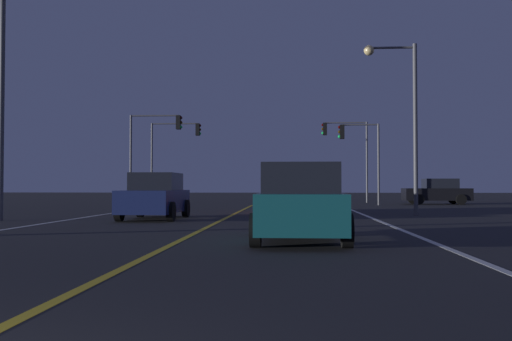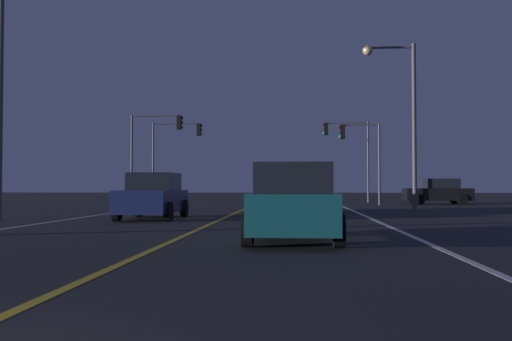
{
  "view_description": "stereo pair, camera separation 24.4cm",
  "coord_description": "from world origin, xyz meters",
  "px_view_note": "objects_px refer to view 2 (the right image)",
  "views": [
    {
      "loc": [
        2.48,
        -2.19,
        1.22
      ],
      "look_at": [
        0.52,
        28.64,
        2.07
      ],
      "focal_mm": 39.43,
      "sensor_mm": 36.0,
      "label": 1
    },
    {
      "loc": [
        2.73,
        -2.19,
        1.22
      ],
      "look_at": [
        0.52,
        28.64,
        2.07
      ],
      "focal_mm": 39.43,
      "sensor_mm": 36.0,
      "label": 2
    }
  ],
  "objects_px": {
    "car_lead_same_lane": "(293,204)",
    "traffic_light_far_left": "(176,143)",
    "traffic_light_near_left": "(156,138)",
    "car_ahead_far": "(293,195)",
    "street_lamp_right_far": "(401,104)",
    "car_crossing_side": "(438,192)",
    "car_oncoming": "(153,197)",
    "traffic_light_near_right": "(360,145)",
    "street_lamp_left_mid": "(16,71)",
    "traffic_light_far_right": "(347,143)"
  },
  "relations": [
    {
      "from": "car_ahead_far",
      "to": "traffic_light_far_left",
      "type": "xyz_separation_m",
      "value": [
        -8.82,
        15.79,
        3.58
      ]
    },
    {
      "from": "car_oncoming",
      "to": "street_lamp_left_mid",
      "type": "bearing_deg",
      "value": -73.78
    },
    {
      "from": "car_ahead_far",
      "to": "traffic_light_far_right",
      "type": "bearing_deg",
      "value": -13.73
    },
    {
      "from": "traffic_light_near_left",
      "to": "street_lamp_left_mid",
      "type": "xyz_separation_m",
      "value": [
        -0.75,
        -16.84,
        0.94
      ]
    },
    {
      "from": "traffic_light_far_right",
      "to": "street_lamp_right_far",
      "type": "xyz_separation_m",
      "value": [
        0.71,
        -17.44,
        0.29
      ]
    },
    {
      "from": "street_lamp_right_far",
      "to": "street_lamp_left_mid",
      "type": "bearing_deg",
      "value": 18.9
    },
    {
      "from": "car_oncoming",
      "to": "street_lamp_right_far",
      "type": "height_order",
      "value": "street_lamp_right_far"
    },
    {
      "from": "car_ahead_far",
      "to": "car_lead_same_lane",
      "type": "xyz_separation_m",
      "value": [
        0.08,
        -13.17,
        0.0
      ]
    },
    {
      "from": "car_oncoming",
      "to": "car_ahead_far",
      "type": "xyz_separation_m",
      "value": [
        5.12,
        5.21,
        0.0
      ]
    },
    {
      "from": "traffic_light_far_right",
      "to": "traffic_light_far_left",
      "type": "relative_size",
      "value": 1.0
    },
    {
      "from": "traffic_light_near_right",
      "to": "traffic_light_far_right",
      "type": "height_order",
      "value": "traffic_light_far_right"
    },
    {
      "from": "traffic_light_far_right",
      "to": "traffic_light_far_left",
      "type": "xyz_separation_m",
      "value": [
        -12.68,
        0.0,
        0.04
      ]
    },
    {
      "from": "car_crossing_side",
      "to": "traffic_light_near_left",
      "type": "xyz_separation_m",
      "value": [
        -18.53,
        -2.14,
        3.51
      ]
    },
    {
      "from": "traffic_light_far_left",
      "to": "street_lamp_left_mid",
      "type": "xyz_separation_m",
      "value": [
        -0.91,
        -22.34,
        0.86
      ]
    },
    {
      "from": "car_oncoming",
      "to": "street_lamp_right_far",
      "type": "xyz_separation_m",
      "value": [
        9.68,
        3.55,
        3.83
      ]
    },
    {
      "from": "traffic_light_near_right",
      "to": "traffic_light_far_left",
      "type": "relative_size",
      "value": 0.87
    },
    {
      "from": "street_lamp_left_mid",
      "to": "traffic_light_far_left",
      "type": "bearing_deg",
      "value": 87.67
    },
    {
      "from": "traffic_light_far_right",
      "to": "street_lamp_left_mid",
      "type": "xyz_separation_m",
      "value": [
        -13.58,
        -22.34,
        0.9
      ]
    },
    {
      "from": "car_lead_same_lane",
      "to": "traffic_light_near_left",
      "type": "distance_m",
      "value": 25.39
    },
    {
      "from": "traffic_light_near_left",
      "to": "street_lamp_right_far",
      "type": "bearing_deg",
      "value": -41.42
    },
    {
      "from": "car_lead_same_lane",
      "to": "traffic_light_near_left",
      "type": "relative_size",
      "value": 0.74
    },
    {
      "from": "car_crossing_side",
      "to": "car_oncoming",
      "type": "bearing_deg",
      "value": 50.23
    },
    {
      "from": "traffic_light_near_left",
      "to": "car_ahead_far",
      "type": "bearing_deg",
      "value": -48.91
    },
    {
      "from": "traffic_light_far_left",
      "to": "car_oncoming",
      "type": "bearing_deg",
      "value": -80.01
    },
    {
      "from": "traffic_light_far_right",
      "to": "street_lamp_right_far",
      "type": "distance_m",
      "value": 17.46
    },
    {
      "from": "car_oncoming",
      "to": "car_ahead_far",
      "type": "relative_size",
      "value": 1.0
    },
    {
      "from": "car_crossing_side",
      "to": "traffic_light_far_right",
      "type": "relative_size",
      "value": 0.73
    },
    {
      "from": "car_oncoming",
      "to": "street_lamp_left_mid",
      "type": "relative_size",
      "value": 0.52
    },
    {
      "from": "car_lead_same_lane",
      "to": "traffic_light_far_left",
      "type": "bearing_deg",
      "value": 17.08
    },
    {
      "from": "traffic_light_far_left",
      "to": "street_lamp_right_far",
      "type": "bearing_deg",
      "value": -52.51
    },
    {
      "from": "car_lead_same_lane",
      "to": "traffic_light_far_right",
      "type": "height_order",
      "value": "traffic_light_far_right"
    },
    {
      "from": "traffic_light_near_left",
      "to": "traffic_light_far_left",
      "type": "height_order",
      "value": "traffic_light_far_left"
    },
    {
      "from": "car_oncoming",
      "to": "traffic_light_near_left",
      "type": "relative_size",
      "value": 0.74
    },
    {
      "from": "traffic_light_near_right",
      "to": "street_lamp_left_mid",
      "type": "bearing_deg",
      "value": 50.48
    },
    {
      "from": "street_lamp_left_mid",
      "to": "car_crossing_side",
      "type": "bearing_deg",
      "value": 44.53
    },
    {
      "from": "car_oncoming",
      "to": "car_crossing_side",
      "type": "relative_size",
      "value": 1.0
    },
    {
      "from": "car_oncoming",
      "to": "traffic_light_far_left",
      "type": "bearing_deg",
      "value": -170.01
    },
    {
      "from": "car_ahead_far",
      "to": "traffic_light_far_left",
      "type": "distance_m",
      "value": 18.44
    },
    {
      "from": "traffic_light_near_left",
      "to": "street_lamp_left_mid",
      "type": "height_order",
      "value": "street_lamp_left_mid"
    },
    {
      "from": "street_lamp_left_mid",
      "to": "street_lamp_right_far",
      "type": "xyz_separation_m",
      "value": [
        14.29,
        4.89,
        -0.61
      ]
    },
    {
      "from": "car_crossing_side",
      "to": "car_ahead_far",
      "type": "bearing_deg",
      "value": 52.43
    },
    {
      "from": "traffic_light_near_left",
      "to": "traffic_light_far_left",
      "type": "bearing_deg",
      "value": 88.38
    },
    {
      "from": "traffic_light_near_left",
      "to": "car_oncoming",
      "type": "bearing_deg",
      "value": -76.03
    },
    {
      "from": "car_lead_same_lane",
      "to": "street_lamp_right_far",
      "type": "height_order",
      "value": "street_lamp_right_far"
    },
    {
      "from": "car_crossing_side",
      "to": "car_lead_same_lane",
      "type": "distance_m",
      "value": 27.3
    },
    {
      "from": "traffic_light_far_right",
      "to": "street_lamp_right_far",
      "type": "bearing_deg",
      "value": 92.31
    },
    {
      "from": "car_oncoming",
      "to": "car_lead_same_lane",
      "type": "distance_m",
      "value": 9.51
    },
    {
      "from": "street_lamp_left_mid",
      "to": "car_oncoming",
      "type": "bearing_deg",
      "value": 16.22
    },
    {
      "from": "street_lamp_left_mid",
      "to": "traffic_light_near_left",
      "type": "bearing_deg",
      "value": 87.44
    },
    {
      "from": "car_ahead_far",
      "to": "traffic_light_near_left",
      "type": "relative_size",
      "value": 0.74
    }
  ]
}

